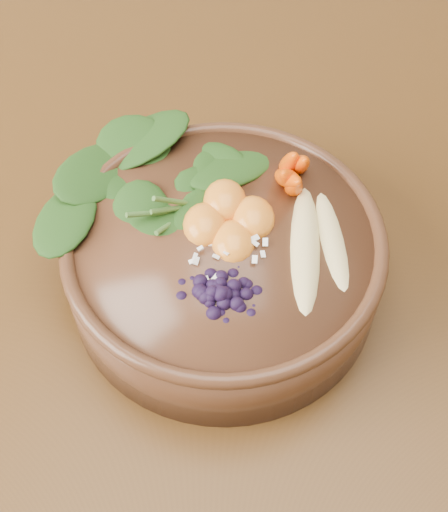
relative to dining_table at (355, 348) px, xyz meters
The scene contains 8 objects.
dining_table is the anchor object (origin of this frame).
stoneware_bowl 0.18m from the dining_table, behind, with size 0.26×0.26×0.07m, color #4E2D1A.
kale_heap 0.25m from the dining_table, 155.93° to the left, with size 0.17×0.15×0.04m, color #214715, non-canonical shape.
carrot_cluster 0.22m from the dining_table, 133.73° to the left, with size 0.05×0.05×0.07m, color #F14B00, non-canonical shape.
banana_halves 0.18m from the dining_table, behind, with size 0.06×0.14×0.03m.
mandarin_cluster 0.22m from the dining_table, 167.41° to the left, with size 0.08×0.08×0.03m, color orange, non-canonical shape.
blueberry_pile 0.23m from the dining_table, 162.54° to the right, with size 0.12×0.09×0.04m, color black, non-canonical shape.
coconut_flakes 0.21m from the dining_table, behind, with size 0.08×0.06×0.01m, color white, non-canonical shape.
Camera 1 is at (-0.13, -0.33, 1.27)m, focal length 50.00 mm.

